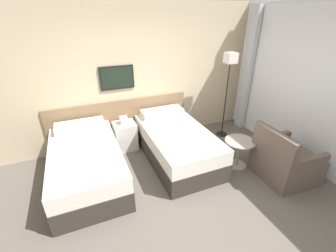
# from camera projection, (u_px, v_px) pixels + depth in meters

# --- Properties ---
(ground_plane) EXTENTS (16.00, 16.00, 0.00)m
(ground_plane) POSITION_uv_depth(u_px,v_px,m) (182.00, 205.00, 3.23)
(ground_plane) COLOR #5B544C
(wall_headboard) EXTENTS (10.00, 0.10, 2.70)m
(wall_headboard) POSITION_uv_depth(u_px,v_px,m) (134.00, 80.00, 4.40)
(wall_headboard) COLOR #C6B28E
(wall_headboard) RESTS_ON ground_plane
(wall_window) EXTENTS (0.21, 4.62, 2.70)m
(wall_window) POSITION_uv_depth(u_px,v_px,m) (335.00, 96.00, 3.44)
(wall_window) COLOR white
(wall_window) RESTS_ON ground_plane
(bed_near_door) EXTENTS (1.05, 1.92, 0.72)m
(bed_near_door) POSITION_uv_depth(u_px,v_px,m) (87.00, 164.00, 3.62)
(bed_near_door) COLOR #332D28
(bed_near_door) RESTS_ON ground_plane
(bed_near_window) EXTENTS (1.05, 1.92, 0.72)m
(bed_near_window) POSITION_uv_depth(u_px,v_px,m) (176.00, 144.00, 4.17)
(bed_near_window) COLOR #332D28
(bed_near_window) RESTS_ON ground_plane
(nightstand) EXTENTS (0.42, 0.40, 0.70)m
(nightstand) POSITION_uv_depth(u_px,v_px,m) (125.00, 135.00, 4.49)
(nightstand) COLOR beige
(nightstand) RESTS_ON ground_plane
(floor_lamp) EXTENTS (0.24, 0.24, 1.80)m
(floor_lamp) POSITION_uv_depth(u_px,v_px,m) (229.00, 70.00, 4.47)
(floor_lamp) COLOR black
(floor_lamp) RESTS_ON ground_plane
(side_table) EXTENTS (0.52, 0.52, 0.51)m
(side_table) POSITION_uv_depth(u_px,v_px,m) (239.00, 148.00, 3.92)
(side_table) COLOR gray
(side_table) RESTS_ON ground_plane
(armchair) EXTENTS (0.88, 0.87, 0.91)m
(armchair) POSITION_uv_depth(u_px,v_px,m) (284.00, 162.00, 3.69)
(armchair) COLOR brown
(armchair) RESTS_ON ground_plane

